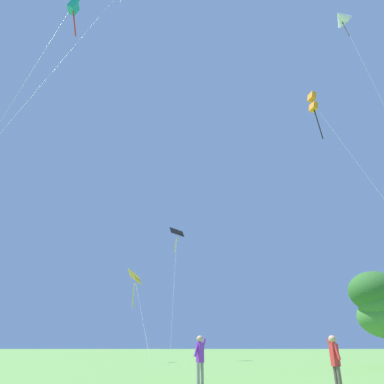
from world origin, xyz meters
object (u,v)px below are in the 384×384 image
Objects in this scene: kite_teal_box at (74,3)px; kite_yellow_diamond at (135,283)px; kite_black_large at (177,237)px; kite_white_distant at (341,17)px; person_near_tree at (200,357)px; person_in_red_shirt at (335,360)px; kite_orange_box at (313,104)px; tree_left_oak at (381,305)px.

kite_yellow_diamond is (0.85, 25.51, -10.70)m from kite_teal_box.
kite_white_distant is at bearing -52.63° from kite_black_large.
person_in_red_shirt is at bearing -29.48° from person_near_tree.
person_near_tree is at bearing -87.11° from kite_black_large.
kite_white_distant reaches higher than kite_orange_box.
person_in_red_shirt is (-6.70, -13.77, -20.20)m from kite_orange_box.
kite_black_large reaches higher than person_in_red_shirt.
person_in_red_shirt is (5.58, -31.64, -13.03)m from kite_black_large.
kite_white_distant is at bearing -38.41° from kite_yellow_diamond.
kite_orange_box is 12.38× the size of person_near_tree.
person_in_red_shirt is 0.26× the size of tree_left_oak.
kite_teal_box is 10.93× the size of person_in_red_shirt.
person_in_red_shirt is at bearing -79.99° from kite_black_large.
kite_white_distant reaches higher than person_in_red_shirt.
kite_yellow_diamond is (-4.33, -4.45, -6.42)m from kite_black_large.
kite_yellow_diamond is at bearing 88.10° from kite_teal_box.
kite_yellow_diamond is at bearing -134.27° from kite_black_large.
tree_left_oak is at bearing -28.83° from kite_yellow_diamond.
kite_white_distant reaches higher than kite_yellow_diamond.
kite_yellow_diamond is 5.94× the size of person_in_red_shirt.
kite_orange_box is 1.45× the size of kite_black_large.
kite_yellow_diamond reaches higher than person_near_tree.
person_near_tree is at bearing -133.34° from kite_orange_box.
person_near_tree is at bearing 150.52° from person_in_red_shirt.
kite_teal_box reaches higher than kite_yellow_diamond.
person_near_tree is at bearing 5.43° from kite_teal_box.
person_near_tree is (-4.11, 2.32, 0.03)m from person_in_red_shirt.
kite_white_distant reaches higher than kite_black_large.
kite_orange_box reaches higher than kite_yellow_diamond.
kite_orange_box reaches higher than kite_black_large.
tree_left_oak reaches higher than person_near_tree.
kite_black_large reaches higher than kite_yellow_diamond.
kite_yellow_diamond is 23.44m from tree_left_oak.
kite_black_large is at bearing 45.73° from kite_yellow_diamond.
kite_white_distant is 32.89m from person_near_tree.
person_in_red_shirt is (-9.68, -11.66, -28.39)m from kite_white_distant.
person_in_red_shirt is (10.77, -1.69, -17.30)m from kite_teal_box.
kite_orange_box is at bearing -55.51° from kite_black_large.
person_in_red_shirt is at bearing -69.96° from kite_yellow_diamond.
kite_yellow_diamond is at bearing 151.17° from tree_left_oak.
tree_left_oak is (10.40, 16.01, 3.23)m from person_in_red_shirt.
kite_teal_box is at bearing -99.82° from kite_black_large.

